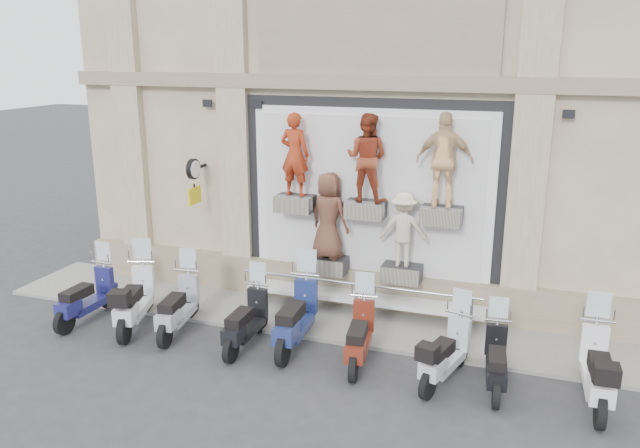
# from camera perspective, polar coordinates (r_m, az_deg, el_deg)

# --- Properties ---
(ground) EXTENTS (90.00, 90.00, 0.00)m
(ground) POSITION_cam_1_polar(r_m,az_deg,el_deg) (11.35, 0.49, -13.21)
(ground) COLOR #313134
(ground) RESTS_ON ground
(sidewalk) EXTENTS (16.00, 2.20, 0.08)m
(sidewalk) POSITION_cam_1_polar(r_m,az_deg,el_deg) (13.13, 3.44, -8.86)
(sidewalk) COLOR gray
(sidewalk) RESTS_ON ground
(building) EXTENTS (14.00, 8.60, 12.00)m
(building) POSITION_cam_1_polar(r_m,az_deg,el_deg) (16.74, 8.54, 17.25)
(building) COLOR beige
(building) RESTS_ON ground
(shop_vitrine) EXTENTS (5.60, 0.85, 4.30)m
(shop_vitrine) POSITION_cam_1_polar(r_m,az_deg,el_deg) (12.91, 4.67, 2.08)
(shop_vitrine) COLOR black
(shop_vitrine) RESTS_ON ground
(guard_rail) EXTENTS (5.06, 0.10, 0.93)m
(guard_rail) POSITION_cam_1_polar(r_m,az_deg,el_deg) (12.87, 3.35, -7.31)
(guard_rail) COLOR #9EA0A5
(guard_rail) RESTS_ON ground
(clock_sign_bracket) EXTENTS (0.10, 0.80, 1.02)m
(clock_sign_bracket) POSITION_cam_1_polar(r_m,az_deg,el_deg) (14.09, -11.45, 4.37)
(clock_sign_bracket) COLOR black
(clock_sign_bracket) RESTS_ON ground
(scooter_a) EXTENTS (0.61, 1.92, 1.55)m
(scooter_a) POSITION_cam_1_polar(r_m,az_deg,el_deg) (13.81, -20.62, -5.33)
(scooter_a) COLOR #171852
(scooter_a) RESTS_ON ground
(scooter_b) EXTENTS (1.21, 2.17, 1.69)m
(scooter_b) POSITION_cam_1_polar(r_m,az_deg,el_deg) (13.17, -16.64, -5.65)
(scooter_b) COLOR silver
(scooter_b) RESTS_ON ground
(scooter_c) EXTENTS (0.86, 1.99, 1.56)m
(scooter_c) POSITION_cam_1_polar(r_m,az_deg,el_deg) (12.74, -12.89, -6.40)
(scooter_c) COLOR #90939C
(scooter_c) RESTS_ON ground
(scooter_d) EXTENTS (0.56, 1.86, 1.50)m
(scooter_d) POSITION_cam_1_polar(r_m,az_deg,el_deg) (11.93, -6.81, -7.80)
(scooter_d) COLOR black
(scooter_d) RESTS_ON ground
(scooter_e) EXTENTS (0.74, 2.17, 1.74)m
(scooter_e) POSITION_cam_1_polar(r_m,az_deg,el_deg) (11.81, -2.21, -7.34)
(scooter_e) COLOR navy
(scooter_e) RESTS_ON ground
(scooter_f) EXTENTS (0.78, 1.93, 1.52)m
(scooter_f) POSITION_cam_1_polar(r_m,az_deg,el_deg) (11.28, 3.64, -9.11)
(scooter_f) COLOR maroon
(scooter_f) RESTS_ON ground
(scooter_g) EXTENTS (1.01, 1.91, 1.49)m
(scooter_g) POSITION_cam_1_polar(r_m,az_deg,el_deg) (10.87, 11.48, -10.50)
(scooter_g) COLOR #B0B3B7
(scooter_g) RESTS_ON ground
(scooter_h) EXTENTS (0.66, 1.77, 1.41)m
(scooter_h) POSITION_cam_1_polar(r_m,az_deg,el_deg) (10.90, 15.90, -10.97)
(scooter_h) COLOR black
(scooter_h) RESTS_ON ground
(scooter_i) EXTENTS (0.66, 2.05, 1.65)m
(scooter_i) POSITION_cam_1_polar(r_m,az_deg,el_deg) (10.96, 24.15, -10.95)
(scooter_i) COLOR white
(scooter_i) RESTS_ON ground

